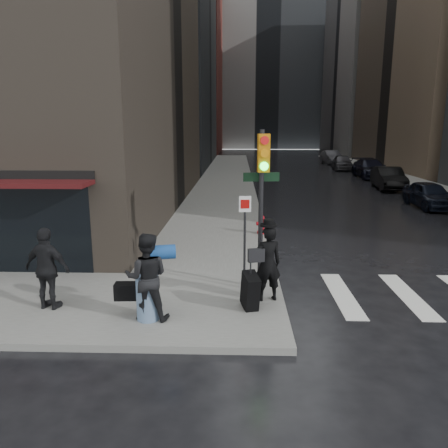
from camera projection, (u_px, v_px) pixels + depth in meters
The scene contains 16 objects.
ground at pixel (197, 309), 9.88m from camera, with size 140.00×140.00×0.00m, color black.
sidewalk_left at pixel (227, 175), 36.20m from camera, with size 4.00×50.00×0.15m, color slate.
sidewalk_right at pixel (391, 176), 35.77m from camera, with size 3.00×50.00×0.15m, color slate.
bldg_left_far at pixel (150, 68), 67.92m from camera, with size 22.00×20.00×26.00m, color #5D2A1F.
bldg_right_far at pixel (413, 67), 62.90m from camera, with size 22.00×20.00×25.00m, color gray.
bldg_distant at pixel (266, 62), 82.27m from camera, with size 40.00×12.00×32.00m, color gray.
man_overcoat at pixel (264, 268), 9.77m from camera, with size 0.99×1.18×1.93m.
man_jeans at pixel (147, 277), 8.85m from camera, with size 1.32×0.75×1.83m.
man_greycoat at pixel (47, 269), 9.39m from camera, with size 1.13×0.68×1.81m.
traffic_light at pixel (261, 189), 10.19m from camera, with size 0.95×0.49×3.83m.
fire_hydrant at pixel (261, 225), 16.19m from camera, with size 0.41×0.31×0.71m.
parked_car_1 at pixel (429, 195), 22.09m from camera, with size 1.57×3.91×1.33m, color black.
parked_car_2 at pixel (389, 178), 28.61m from camera, with size 1.54×4.43×1.46m, color black.
parked_car_3 at pixel (370, 168), 35.11m from camera, with size 2.09×5.14×1.49m, color black.
parked_car_4 at pixel (342, 162), 41.68m from camera, with size 1.67×4.15×1.41m, color #3E3E43.
parked_car_5 at pixel (331, 157), 48.19m from camera, with size 1.57×4.51×1.49m, color #39393E.
Camera 1 is at (0.92, -9.20, 4.05)m, focal length 35.00 mm.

